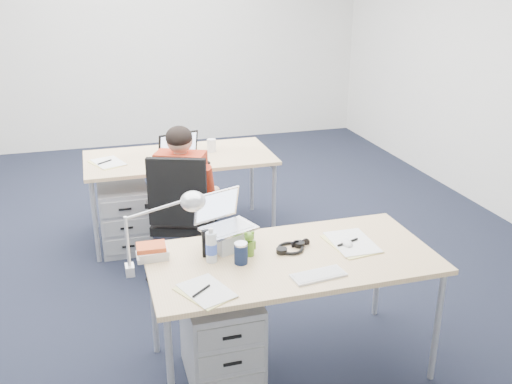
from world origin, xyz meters
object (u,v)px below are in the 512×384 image
headphones (291,247)px  desk_lamp (153,233)px  sunglasses (301,244)px  desk_far (180,161)px  water_bottle (211,245)px  seated_person (187,197)px  cordless_phone (206,243)px  wireless_keyboard (318,275)px  silver_laptop (229,222)px  bear_figurine (249,243)px  drawer_pedestal_near (221,337)px  dark_laptop (184,149)px  drawer_pedestal_far (124,217)px  office_chair (185,243)px  can_koozie (241,253)px  far_cup (212,145)px  computer_mouse (347,243)px  desk_near (292,263)px  book_stack (152,251)px

headphones → desk_lamp: 0.80m
sunglasses → desk_lamp: (-0.84, -0.06, 0.21)m
desk_far → water_bottle: water_bottle is taller
water_bottle → desk_lamp: size_ratio=0.44×
seated_person → cordless_phone: seated_person is taller
headphones → water_bottle: size_ratio=1.00×
wireless_keyboard → silver_laptop: bearing=120.9°
bear_figurine → sunglasses: bear_figurine is taller
drawer_pedestal_near → headphones: bearing=9.2°
drawer_pedestal_near → sunglasses: sunglasses is taller
cordless_phone → dark_laptop: 1.69m
cordless_phone → drawer_pedestal_far: bearing=103.9°
office_chair → bear_figurine: bearing=-60.7°
wireless_keyboard → seated_person: bearing=97.3°
drawer_pedestal_far → can_koozie: 2.04m
drawer_pedestal_near → drawer_pedestal_far: same height
far_cup → can_koozie: bearing=-97.8°
can_koozie → water_bottle: size_ratio=0.62×
desk_far → silver_laptop: silver_laptop is taller
desk_far → wireless_keyboard: 2.31m
drawer_pedestal_far → can_koozie: bearing=-74.6°
desk_far → dark_laptop: size_ratio=4.58×
drawer_pedestal_near → far_cup: bearing=79.0°
office_chair → sunglasses: size_ratio=8.58×
seated_person → computer_mouse: (0.70, -1.35, 0.15)m
wireless_keyboard → desk_lamp: desk_lamp is taller
headphones → sunglasses: (0.07, 0.03, -0.00)m
headphones → computer_mouse: bearing=-29.3°
desk_near → bear_figurine: size_ratio=10.86×
sunglasses → bear_figurine: bearing=178.7°
can_koozie → dark_laptop: bearing=90.0°
cordless_phone → water_bottle: bearing=-73.7°
water_bottle → drawer_pedestal_far: bearing=101.5°
cordless_phone → silver_laptop: bearing=32.1°
bear_figurine → silver_laptop: bearing=122.5°
can_koozie → far_cup: 2.10m
water_bottle → cordless_phone: 0.07m
can_koozie → seated_person: bearing=92.5°
cordless_phone → desk_lamp: (-0.29, -0.09, 0.14)m
desk_near → wireless_keyboard: 0.26m
can_koozie → cordless_phone: 0.21m
drawer_pedestal_far → cordless_phone: bearing=-78.5°
desk_near → seated_person: (-0.35, 1.39, -0.08)m
drawer_pedestal_near → dark_laptop: dark_laptop is taller
office_chair → drawer_pedestal_near: (-0.00, -1.23, -0.01)m
drawer_pedestal_far → book_stack: bearing=-87.8°
drawer_pedestal_near → computer_mouse: bearing=2.1°
sunglasses → desk_lamp: size_ratio=0.27×
office_chair → bear_figurine: office_chair is taller
headphones → sunglasses: 0.08m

